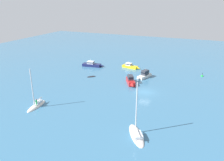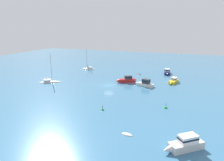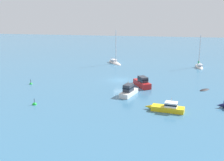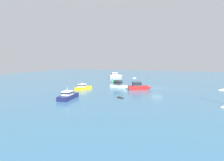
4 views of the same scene
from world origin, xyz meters
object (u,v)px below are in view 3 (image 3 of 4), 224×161
(channel_buoy, at_px, (35,105))
(mooring_buoy, at_px, (31,84))
(motor_cruiser, at_px, (167,108))
(sailboat, at_px, (199,66))
(cabin_cruiser, at_px, (129,91))
(motor_cruiser_1, at_px, (142,82))
(dinghy, at_px, (204,90))
(ketch, at_px, (115,62))

(channel_buoy, distance_m, mooring_buoy, 12.92)
(motor_cruiser, distance_m, channel_buoy, 20.93)
(sailboat, bearing_deg, cabin_cruiser, 144.15)
(sailboat, bearing_deg, motor_cruiser_1, 140.63)
(motor_cruiser, distance_m, cabin_cruiser, 9.69)
(motor_cruiser, relative_size, dinghy, 2.45)
(sailboat, xyz_separation_m, mooring_buoy, (-21.15, 35.03, -0.20))
(motor_cruiser_1, height_order, cabin_cruiser, cabin_cruiser)
(ketch, height_order, cabin_cruiser, ketch)
(sailboat, bearing_deg, channel_buoy, 132.80)
(ketch, bearing_deg, dinghy, 10.79)
(motor_cruiser, bearing_deg, sailboat, -93.25)
(motor_cruiser, bearing_deg, channel_buoy, 11.95)
(motor_cruiser, distance_m, mooring_buoy, 28.85)
(cabin_cruiser, bearing_deg, ketch, 31.47)
(ketch, relative_size, sailboat, 1.07)
(motor_cruiser_1, xyz_separation_m, mooring_buoy, (-1.69, 21.85, -0.79))
(motor_cruiser, height_order, sailboat, sailboat)
(motor_cruiser, relative_size, ketch, 0.68)
(dinghy, height_order, channel_buoy, channel_buoy)
(motor_cruiser_1, xyz_separation_m, dinghy, (-0.91, -11.73, -0.80))
(sailboat, bearing_deg, motor_cruiser, 160.02)
(motor_cruiser_1, distance_m, dinghy, 11.79)
(mooring_buoy, bearing_deg, channel_buoy, -154.68)
(mooring_buoy, bearing_deg, sailboat, -58.88)
(cabin_cruiser, bearing_deg, motor_cruiser, -119.90)
(cabin_cruiser, distance_m, dinghy, 14.51)
(motor_cruiser_1, relative_size, cabin_cruiser, 0.99)
(motor_cruiser_1, distance_m, ketch, 22.96)
(motor_cruiser, xyz_separation_m, dinghy, (12.28, -7.13, -0.57))
(dinghy, bearing_deg, ketch, -92.84)
(dinghy, bearing_deg, sailboat, -138.73)
(motor_cruiser, height_order, motor_cruiser_1, motor_cruiser)
(motor_cruiser, height_order, ketch, ketch)
(sailboat, distance_m, channel_buoy, 44.13)
(motor_cruiser_1, bearing_deg, motor_cruiser, 170.41)
(motor_cruiser, relative_size, mooring_buoy, 4.87)
(sailboat, relative_size, mooring_buoy, 6.75)
(ketch, relative_size, cabin_cruiser, 1.51)
(cabin_cruiser, xyz_separation_m, mooring_buoy, (4.28, 19.99, -0.76))
(cabin_cruiser, height_order, channel_buoy, cabin_cruiser)
(motor_cruiser_1, relative_size, mooring_buoy, 4.71)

